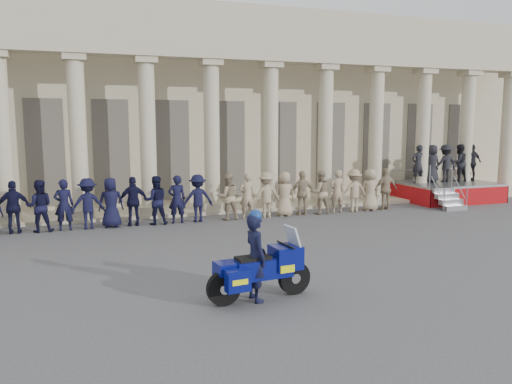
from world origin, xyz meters
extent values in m
plane|color=#454548|center=(0.00, 0.00, 0.00)|extent=(90.00, 90.00, 0.00)
cube|color=tan|center=(0.00, 15.00, 4.50)|extent=(40.00, 10.00, 9.00)
cube|color=tan|center=(0.00, 8.80, 0.07)|extent=(40.00, 2.60, 0.15)
cube|color=tan|center=(0.00, 8.00, 6.79)|extent=(35.80, 1.00, 1.00)
cube|color=tan|center=(0.00, 8.00, 7.89)|extent=(35.80, 1.00, 1.20)
cube|color=tan|center=(-6.50, 8.00, 0.30)|extent=(0.90, 0.90, 0.30)
cylinder|color=tan|center=(-6.50, 8.00, 3.25)|extent=(0.64, 0.64, 5.60)
cube|color=tan|center=(-3.90, 8.00, 0.30)|extent=(0.90, 0.90, 0.30)
cylinder|color=tan|center=(-3.90, 8.00, 3.25)|extent=(0.64, 0.64, 5.60)
cube|color=tan|center=(-3.90, 8.00, 6.17)|extent=(0.85, 0.85, 0.24)
cube|color=tan|center=(-1.30, 8.00, 0.30)|extent=(0.90, 0.90, 0.30)
cylinder|color=tan|center=(-1.30, 8.00, 3.25)|extent=(0.64, 0.64, 5.60)
cube|color=tan|center=(-1.30, 8.00, 6.17)|extent=(0.85, 0.85, 0.24)
cube|color=tan|center=(1.30, 8.00, 0.30)|extent=(0.90, 0.90, 0.30)
cylinder|color=tan|center=(1.30, 8.00, 3.25)|extent=(0.64, 0.64, 5.60)
cube|color=tan|center=(1.30, 8.00, 6.17)|extent=(0.85, 0.85, 0.24)
cube|color=tan|center=(3.90, 8.00, 0.30)|extent=(0.90, 0.90, 0.30)
cylinder|color=tan|center=(3.90, 8.00, 3.25)|extent=(0.64, 0.64, 5.60)
cube|color=tan|center=(3.90, 8.00, 6.17)|extent=(0.85, 0.85, 0.24)
cube|color=tan|center=(6.50, 8.00, 0.30)|extent=(0.90, 0.90, 0.30)
cylinder|color=tan|center=(6.50, 8.00, 3.25)|extent=(0.64, 0.64, 5.60)
cube|color=tan|center=(6.50, 8.00, 6.17)|extent=(0.85, 0.85, 0.24)
cube|color=tan|center=(9.10, 8.00, 0.30)|extent=(0.90, 0.90, 0.30)
cylinder|color=tan|center=(9.10, 8.00, 3.25)|extent=(0.64, 0.64, 5.60)
cube|color=tan|center=(9.10, 8.00, 6.17)|extent=(0.85, 0.85, 0.24)
cube|color=tan|center=(11.70, 8.00, 0.30)|extent=(0.90, 0.90, 0.30)
cylinder|color=tan|center=(11.70, 8.00, 3.25)|extent=(0.64, 0.64, 5.60)
cube|color=tan|center=(11.70, 8.00, 6.17)|extent=(0.85, 0.85, 0.24)
cube|color=tan|center=(14.30, 8.00, 0.30)|extent=(0.90, 0.90, 0.30)
cylinder|color=tan|center=(14.30, 8.00, 3.25)|extent=(0.64, 0.64, 5.60)
cube|color=tan|center=(14.30, 8.00, 6.17)|extent=(0.85, 0.85, 0.24)
cube|color=tan|center=(16.90, 8.00, 0.30)|extent=(0.90, 0.90, 0.30)
cylinder|color=tan|center=(16.90, 8.00, 3.25)|extent=(0.64, 0.64, 5.60)
cube|color=tan|center=(16.90, 8.00, 6.17)|extent=(0.85, 0.85, 0.24)
cube|color=black|center=(-5.20, 10.02, 2.55)|extent=(1.30, 0.12, 4.20)
cube|color=black|center=(-2.60, 10.02, 2.55)|extent=(1.30, 0.12, 4.20)
cube|color=black|center=(0.00, 10.02, 2.55)|extent=(1.30, 0.12, 4.20)
cube|color=black|center=(2.60, 10.02, 2.55)|extent=(1.30, 0.12, 4.20)
cube|color=black|center=(5.20, 10.02, 2.55)|extent=(1.30, 0.12, 4.20)
cube|color=black|center=(7.80, 10.02, 2.55)|extent=(1.30, 0.12, 4.20)
cube|color=black|center=(10.40, 10.02, 2.55)|extent=(1.30, 0.12, 4.20)
cube|color=black|center=(13.00, 10.02, 2.55)|extent=(1.30, 0.12, 4.20)
cube|color=black|center=(15.60, 10.02, 2.55)|extent=(1.30, 0.12, 4.20)
imported|color=black|center=(-6.05, 6.35, 0.91)|extent=(1.07, 0.44, 1.82)
imported|color=black|center=(-5.25, 6.35, 0.91)|extent=(0.88, 0.69, 1.82)
imported|color=black|center=(-4.46, 6.35, 0.91)|extent=(0.66, 0.44, 1.82)
imported|color=black|center=(-3.67, 6.35, 0.91)|extent=(1.17, 0.68, 1.82)
imported|color=black|center=(-2.87, 6.35, 0.91)|extent=(0.89, 0.58, 1.82)
imported|color=black|center=(-2.08, 6.35, 0.91)|extent=(1.07, 0.44, 1.82)
imported|color=black|center=(-1.28, 6.35, 0.91)|extent=(0.88, 0.69, 1.82)
imported|color=black|center=(-0.49, 6.35, 0.91)|extent=(0.66, 0.44, 1.82)
imported|color=black|center=(0.31, 6.35, 0.91)|extent=(1.17, 0.68, 1.82)
imported|color=#9C886C|center=(1.50, 6.35, 0.91)|extent=(0.88, 0.69, 1.82)
imported|color=#9C886C|center=(2.30, 6.35, 0.91)|extent=(0.66, 0.44, 1.82)
imported|color=#9C886C|center=(3.09, 6.35, 0.91)|extent=(1.17, 0.68, 1.82)
imported|color=#9C886C|center=(3.89, 6.35, 0.91)|extent=(0.89, 0.58, 1.82)
imported|color=#9C886C|center=(4.68, 6.35, 0.91)|extent=(1.07, 0.44, 1.82)
imported|color=#9C886C|center=(5.47, 6.35, 0.91)|extent=(0.88, 0.69, 1.82)
imported|color=#9C886C|center=(6.27, 6.35, 0.91)|extent=(0.66, 0.44, 1.82)
imported|color=#9C886C|center=(7.06, 6.35, 0.91)|extent=(1.17, 0.68, 1.82)
imported|color=#9C886C|center=(7.86, 6.35, 0.91)|extent=(0.89, 0.58, 1.82)
imported|color=#9C886C|center=(8.65, 6.35, 0.91)|extent=(1.07, 0.44, 1.82)
cube|color=gray|center=(12.98, 7.62, 0.85)|extent=(4.45, 3.18, 0.10)
cube|color=#9C0C10|center=(12.98, 6.06, 0.40)|extent=(4.45, 0.04, 0.80)
cube|color=#9C0C10|center=(10.78, 7.62, 0.40)|extent=(0.04, 3.18, 0.80)
cube|color=#9C0C10|center=(15.18, 7.62, 0.40)|extent=(0.04, 3.18, 0.80)
cube|color=gray|center=(11.36, 5.14, 0.11)|extent=(1.10, 0.28, 0.22)
cube|color=gray|center=(11.36, 5.42, 0.34)|extent=(1.10, 0.28, 0.22)
cube|color=gray|center=(11.36, 5.70, 0.56)|extent=(1.10, 0.28, 0.22)
cube|color=gray|center=(11.36, 5.98, 0.79)|extent=(1.10, 0.28, 0.22)
cylinder|color=gray|center=(12.98, 9.16, 1.40)|extent=(4.45, 0.04, 0.04)
imported|color=black|center=(11.38, 7.82, 1.81)|extent=(0.67, 0.44, 1.83)
imported|color=black|center=(12.18, 7.82, 1.81)|extent=(0.89, 0.58, 1.83)
imported|color=black|center=(12.98, 7.82, 1.81)|extent=(1.18, 0.68, 1.83)
imported|color=black|center=(13.78, 7.82, 1.81)|extent=(0.89, 0.69, 1.83)
imported|color=black|center=(14.58, 7.82, 1.81)|extent=(1.07, 0.45, 1.83)
cylinder|color=black|center=(0.53, -2.38, 0.37)|extent=(0.74, 0.23, 0.73)
cylinder|color=black|center=(-1.12, -2.55, 0.37)|extent=(0.74, 0.23, 0.73)
cube|color=navy|center=(-0.24, -2.46, 0.69)|extent=(1.31, 0.59, 0.42)
cube|color=navy|center=(0.31, -2.40, 0.86)|extent=(0.67, 0.64, 0.50)
cube|color=silver|center=(0.31, -2.40, 0.61)|extent=(0.28, 0.36, 0.13)
cube|color=#B2BFCC|center=(0.50, -2.38, 1.24)|extent=(0.28, 0.53, 0.59)
cube|color=black|center=(-0.46, -2.48, 0.91)|extent=(0.75, 0.45, 0.11)
cube|color=navy|center=(-1.07, -2.54, 0.78)|extent=(0.42, 0.41, 0.24)
cube|color=navy|center=(-0.92, -2.89, 0.61)|extent=(0.52, 0.29, 0.44)
cube|color=#DFE30B|center=(-0.92, -2.89, 0.61)|extent=(0.36, 0.30, 0.11)
cube|color=navy|center=(-0.99, -2.18, 0.61)|extent=(0.52, 0.29, 0.44)
cube|color=#DFE30B|center=(-0.99, -2.18, 0.61)|extent=(0.36, 0.30, 0.11)
cylinder|color=silver|center=(-0.82, -2.25, 0.33)|extent=(0.67, 0.18, 0.11)
cylinder|color=black|center=(0.31, -2.40, 1.13)|extent=(0.12, 0.78, 0.04)
imported|color=black|center=(-0.40, -2.48, 0.94)|extent=(0.52, 0.73, 1.88)
sphere|color=navy|center=(-0.40, -2.48, 1.83)|extent=(0.28, 0.28, 0.28)
camera|label=1|loc=(-3.73, -12.12, 3.73)|focal=35.00mm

